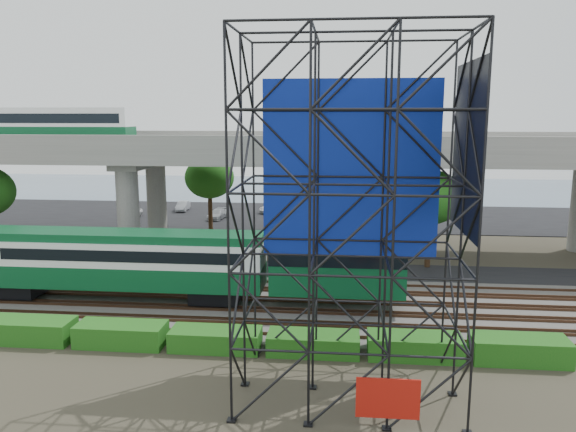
# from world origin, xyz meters

# --- Properties ---
(ground) EXTENTS (140.00, 140.00, 0.00)m
(ground) POSITION_xyz_m (0.00, 0.00, 0.00)
(ground) COLOR #474233
(ground) RESTS_ON ground
(ballast_bed) EXTENTS (90.00, 12.00, 0.20)m
(ballast_bed) POSITION_xyz_m (0.00, 2.00, 0.10)
(ballast_bed) COLOR slate
(ballast_bed) RESTS_ON ground
(service_road) EXTENTS (90.00, 5.00, 0.08)m
(service_road) POSITION_xyz_m (0.00, 10.50, 0.04)
(service_road) COLOR black
(service_road) RESTS_ON ground
(parking_lot) EXTENTS (90.00, 18.00, 0.08)m
(parking_lot) POSITION_xyz_m (0.00, 34.00, 0.04)
(parking_lot) COLOR black
(parking_lot) RESTS_ON ground
(harbor_water) EXTENTS (140.00, 40.00, 0.03)m
(harbor_water) POSITION_xyz_m (0.00, 56.00, 0.01)
(harbor_water) COLOR #465E74
(harbor_water) RESTS_ON ground
(rail_tracks) EXTENTS (90.00, 9.52, 0.16)m
(rail_tracks) POSITION_xyz_m (0.00, 2.00, 0.28)
(rail_tracks) COLOR #472D1E
(rail_tracks) RESTS_ON ballast_bed
(commuter_train) EXTENTS (29.30, 3.06, 4.30)m
(commuter_train) POSITION_xyz_m (-4.80, 2.00, 2.88)
(commuter_train) COLOR black
(commuter_train) RESTS_ON rail_tracks
(overpass) EXTENTS (80.00, 12.00, 12.40)m
(overpass) POSITION_xyz_m (-1.23, 16.00, 8.21)
(overpass) COLOR #9E9B93
(overpass) RESTS_ON ground
(scaffold_tower) EXTENTS (9.36, 6.36, 15.00)m
(scaffold_tower) POSITION_xyz_m (7.68, -7.98, 7.47)
(scaffold_tower) COLOR black
(scaffold_tower) RESTS_ON ground
(hedge_strip) EXTENTS (34.60, 1.80, 1.20)m
(hedge_strip) POSITION_xyz_m (1.01, -4.30, 0.56)
(hedge_strip) COLOR #125213
(hedge_strip) RESTS_ON ground
(trees) EXTENTS (40.94, 16.94, 7.69)m
(trees) POSITION_xyz_m (-4.67, 16.17, 5.57)
(trees) COLOR #382314
(trees) RESTS_ON ground
(suv) EXTENTS (5.08, 3.25, 1.30)m
(suv) POSITION_xyz_m (-11.25, 9.88, 0.73)
(suv) COLOR black
(suv) RESTS_ON service_road
(parked_cars) EXTENTS (37.37, 9.29, 1.28)m
(parked_cars) POSITION_xyz_m (2.50, 33.68, 0.66)
(parked_cars) COLOR silver
(parked_cars) RESTS_ON parking_lot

